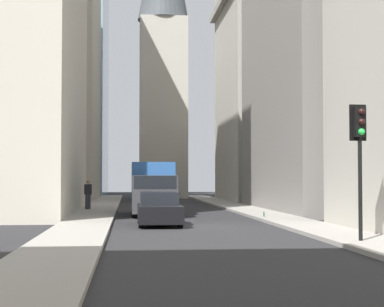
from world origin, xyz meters
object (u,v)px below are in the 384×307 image
at_px(sedan_black, 159,210).
at_px(discarded_bottle, 264,214).
at_px(pedestrian, 88,193).
at_px(delivery_truck, 153,188).
at_px(traffic_light_foreground, 360,140).

distance_m(sedan_black, discarded_bottle, 6.33).
bearing_deg(pedestrian, delivery_truck, -139.76).
bearing_deg(sedan_black, discarded_bottle, -56.02).
height_order(traffic_light_foreground, pedestrian, traffic_light_foreground).
height_order(pedestrian, discarded_bottle, pedestrian).
bearing_deg(discarded_bottle, pedestrian, 46.98).
relative_size(delivery_truck, discarded_bottle, 23.93).
bearing_deg(delivery_truck, discarded_bottle, -127.11).
xyz_separation_m(traffic_light_foreground, pedestrian, (20.58, 9.33, -2.04)).
bearing_deg(traffic_light_foreground, pedestrian, 24.39).
distance_m(sedan_black, traffic_light_foreground, 10.64).
xyz_separation_m(sedan_black, traffic_light_foreground, (-8.69, -5.61, 2.48)).
bearing_deg(delivery_truck, pedestrian, 40.24).
height_order(delivery_truck, sedan_black, delivery_truck).
distance_m(delivery_truck, sedan_black, 7.54).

